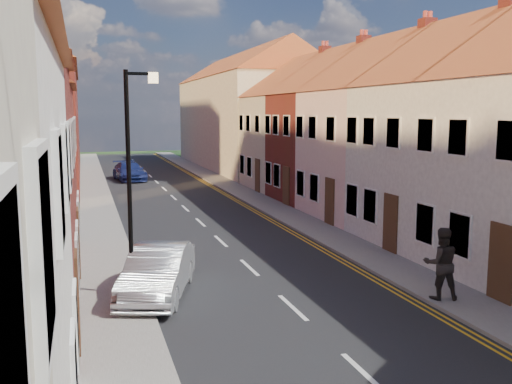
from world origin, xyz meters
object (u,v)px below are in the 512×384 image
object	(u,v)px
pedestrian_right	(441,263)
car_far	(129,171)
car_mid	(158,272)

from	to	relation	value
pedestrian_right	car_far	bearing A→B (deg)	-62.21
car_mid	pedestrian_right	distance (m)	7.60
car_mid	car_far	world-z (taller)	car_mid
car_far	pedestrian_right	size ratio (longest dim) A/B	2.45
car_mid	car_far	bearing A→B (deg)	105.68
car_mid	pedestrian_right	size ratio (longest dim) A/B	2.20
pedestrian_right	car_mid	bearing A→B (deg)	-3.90
car_mid	pedestrian_right	bearing A→B (deg)	-2.48
car_mid	pedestrian_right	world-z (taller)	pedestrian_right
car_far	pedestrian_right	world-z (taller)	pedestrian_right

